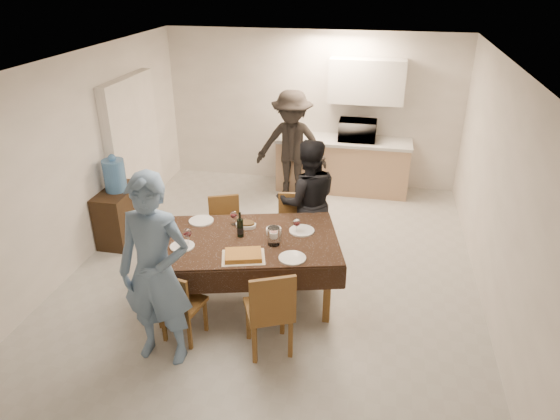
{
  "coord_description": "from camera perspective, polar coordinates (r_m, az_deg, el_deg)",
  "views": [
    {
      "loc": [
        1.15,
        -5.33,
        3.53
      ],
      "look_at": [
        0.12,
        -0.3,
        0.99
      ],
      "focal_mm": 32.0,
      "sensor_mm": 36.0,
      "label": 1
    }
  ],
  "objects": [
    {
      "name": "kitchen_base_cabinet",
      "position": [
        8.61,
        7.12,
        4.99
      ],
      "size": [
        2.2,
        0.6,
        0.86
      ],
      "primitive_type": "cube",
      "color": "tan",
      "rests_on": "floor"
    },
    {
      "name": "person_near",
      "position": [
        4.78,
        -14.02,
        -6.92
      ],
      "size": [
        0.72,
        0.48,
        1.95
      ],
      "primitive_type": "imported",
      "rotation": [
        0.0,
        0.0,
        -0.02
      ],
      "color": "#5E7DA1",
      "rests_on": "floor"
    },
    {
      "name": "plate_near_left",
      "position": [
        5.46,
        -11.1,
        -4.08
      ],
      "size": [
        0.26,
        0.26,
        0.02
      ],
      "primitive_type": "cylinder",
      "color": "silver",
      "rests_on": "dining_table"
    },
    {
      "name": "plate_near_right",
      "position": [
        5.15,
        1.42,
        -5.51
      ],
      "size": [
        0.28,
        0.28,
        0.02
      ],
      "primitive_type": "cylinder",
      "color": "silver",
      "rests_on": "dining_table"
    },
    {
      "name": "person_far",
      "position": [
        6.33,
        3.16,
        0.95
      ],
      "size": [
        0.95,
        0.83,
        1.65
      ],
      "primitive_type": "imported",
      "rotation": [
        0.0,
        0.0,
        3.44
      ],
      "color": "black",
      "rests_on": "floor"
    },
    {
      "name": "microwave",
      "position": [
        8.39,
        8.85,
        8.99
      ],
      "size": [
        0.61,
        0.41,
        0.34
      ],
      "primitive_type": "imported",
      "rotation": [
        0.0,
        0.0,
        3.14
      ],
      "color": "silver",
      "rests_on": "kitchen_worktop"
    },
    {
      "name": "chair_near_left",
      "position": [
        5.17,
        -11.43,
        -10.06
      ],
      "size": [
        0.45,
        0.45,
        0.45
      ],
      "rotation": [
        0.0,
        0.0,
        -0.2
      ],
      "color": "brown",
      "rests_on": "floor"
    },
    {
      "name": "wall_back",
      "position": [
        8.71,
        3.63,
        11.41
      ],
      "size": [
        5.0,
        0.02,
        2.6
      ],
      "primitive_type": "cube",
      "color": "white",
      "rests_on": "floor"
    },
    {
      "name": "plate_far_right",
      "position": [
        5.67,
        2.5,
        -2.37
      ],
      "size": [
        0.29,
        0.29,
        0.02
      ],
      "primitive_type": "cylinder",
      "color": "silver",
      "rests_on": "dining_table"
    },
    {
      "name": "plate_far_left",
      "position": [
        5.95,
        -8.99,
        -1.23
      ],
      "size": [
        0.29,
        0.29,
        0.02
      ],
      "primitive_type": "cylinder",
      "color": "silver",
      "rests_on": "dining_table"
    },
    {
      "name": "wine_glass_b",
      "position": [
        5.59,
        1.93,
        -1.82
      ],
      "size": [
        0.08,
        0.08,
        0.18
      ],
      "primitive_type": null,
      "color": "white",
      "rests_on": "dining_table"
    },
    {
      "name": "wall_left",
      "position": [
        6.84,
        -21.63,
        5.37
      ],
      "size": [
        0.02,
        6.0,
        2.6
      ],
      "primitive_type": "cube",
      "color": "white",
      "rests_on": "floor"
    },
    {
      "name": "water_jug",
      "position": [
        7.09,
        -18.38,
        3.77
      ],
      "size": [
        0.29,
        0.29,
        0.44
      ],
      "primitive_type": "cylinder",
      "color": "#4F8BCE",
      "rests_on": "console"
    },
    {
      "name": "wine_glass_a",
      "position": [
        5.44,
        -10.51,
        -3.03
      ],
      "size": [
        0.09,
        0.09,
        0.2
      ],
      "primitive_type": null,
      "color": "white",
      "rests_on": "dining_table"
    },
    {
      "name": "chair_far_right",
      "position": [
        6.1,
        1.61,
        -2.44
      ],
      "size": [
        0.5,
        0.5,
        0.53
      ],
      "rotation": [
        0.0,
        0.0,
        3.28
      ],
      "color": "brown",
      "rests_on": "floor"
    },
    {
      "name": "ceiling",
      "position": [
        5.54,
        -0.66,
        16.62
      ],
      "size": [
        5.0,
        6.0,
        0.02
      ],
      "primitive_type": "cube",
      "color": "white",
      "rests_on": "wall_back"
    },
    {
      "name": "upper_cabinet",
      "position": [
        8.33,
        9.88,
        14.29
      ],
      "size": [
        1.2,
        0.34,
        0.7
      ],
      "primitive_type": "cube",
      "color": "silver",
      "rests_on": "wall_back"
    },
    {
      "name": "person_kitchen",
      "position": [
        8.12,
        1.35,
        7.37
      ],
      "size": [
        1.16,
        0.67,
        1.79
      ],
      "primitive_type": "imported",
      "color": "black",
      "rests_on": "floor"
    },
    {
      "name": "floor",
      "position": [
        6.5,
        -0.54,
        -6.6
      ],
      "size": [
        5.0,
        6.0,
        0.02
      ],
      "primitive_type": "cube",
      "color": "#AFB0AB",
      "rests_on": "ground"
    },
    {
      "name": "dining_table",
      "position": [
        5.55,
        -4.15,
        -3.64
      ],
      "size": [
        2.31,
        1.7,
        0.81
      ],
      "rotation": [
        0.0,
        0.0,
        0.26
      ],
      "color": "black",
      "rests_on": "floor"
    },
    {
      "name": "stub_partition",
      "position": [
        7.85,
        -16.33,
        6.81
      ],
      "size": [
        0.15,
        1.4,
        2.1
      ],
      "primitive_type": "cube",
      "color": "white",
      "rests_on": "floor"
    },
    {
      "name": "mushroom_dish",
      "position": [
        5.77,
        -3.92,
        -1.74
      ],
      "size": [
        0.22,
        0.22,
        0.04
      ],
      "primitive_type": "cylinder",
      "color": "silver",
      "rests_on": "dining_table"
    },
    {
      "name": "chair_far_left",
      "position": [
        6.34,
        -6.42,
        -2.12
      ],
      "size": [
        0.52,
        0.53,
        0.47
      ],
      "rotation": [
        0.0,
        0.0,
        3.54
      ],
      "color": "brown",
      "rests_on": "floor"
    },
    {
      "name": "salad_bowl",
      "position": [
        5.6,
        -0.73,
        -2.43
      ],
      "size": [
        0.17,
        0.17,
        0.07
      ],
      "primitive_type": "cylinder",
      "color": "silver",
      "rests_on": "dining_table"
    },
    {
      "name": "wall_front",
      "position": [
        3.43,
        -11.53,
        -14.94
      ],
      "size": [
        5.0,
        0.02,
        2.6
      ],
      "primitive_type": "cube",
      "color": "white",
      "rests_on": "floor"
    },
    {
      "name": "wine_bottle",
      "position": [
        5.51,
        -4.58,
        -1.65
      ],
      "size": [
        0.07,
        0.07,
        0.3
      ],
      "primitive_type": null,
      "color": "black",
      "rests_on": "dining_table"
    },
    {
      "name": "water_pitcher",
      "position": [
        5.36,
        -0.73,
        -3.0
      ],
      "size": [
        0.13,
        0.13,
        0.2
      ],
      "primitive_type": "cylinder",
      "color": "white",
      "rests_on": "dining_table"
    },
    {
      "name": "savoury_tart",
      "position": [
        5.17,
        -4.22,
        -5.18
      ],
      "size": [
        0.52,
        0.44,
        0.06
      ],
      "primitive_type": "cube",
      "rotation": [
        0.0,
        0.0,
        0.28
      ],
      "color": "#AA6E31",
      "rests_on": "dining_table"
    },
    {
      "name": "kitchen_worktop",
      "position": [
        8.46,
        7.29,
        7.86
      ],
      "size": [
        2.24,
        0.64,
        0.05
      ],
      "primitive_type": "cube",
      "color": "#B7B8B3",
      "rests_on": "kitchen_base_cabinet"
    },
    {
      "name": "wine_glass_c",
      "position": [
        5.79,
        -5.32,
        -0.91
      ],
      "size": [
        0.08,
        0.08,
        0.17
      ],
      "primitive_type": null,
      "color": "white",
      "rests_on": "dining_table"
    },
    {
      "name": "chair_near_right",
      "position": [
        4.86,
        -1.55,
        -10.82
      ],
      "size": [
        0.59,
        0.6,
        0.53
      ],
      "rotation": [
        0.0,
        0.0,
        0.43
      ],
      "color": "brown",
      "rests_on": "floor"
    },
    {
      "name": "console",
      "position": [
        7.33,
        -17.73,
        -0.53
      ],
      "size": [
        0.41,
        0.82,
        0.76
      ],
      "primitive_type": "cube",
      "color": "black",
      "rests_on": "floor"
    },
    {
      "name": "wall_right",
      "position": [
        5.94,
        23.73,
        1.89
      ],
      "size": [
        0.02,
        6.0,
        2.6
      ],
      "primitive_type": "cube",
      "color": "white",
      "rests_on": "floor"
    }
  ]
}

